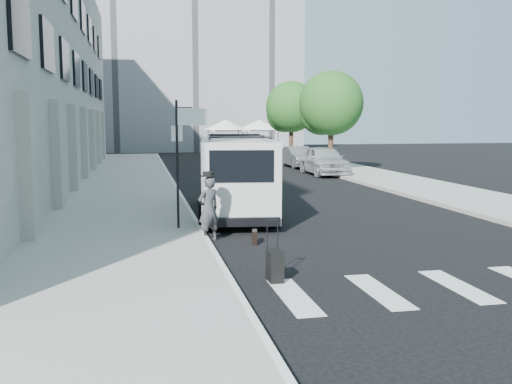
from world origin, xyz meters
name	(u,v)px	position (x,y,z in m)	size (l,w,h in m)	color
ground	(301,255)	(0.00, 0.00, 0.00)	(120.00, 120.00, 0.00)	black
sidewalk_left	(126,183)	(-4.25, 16.00, 0.07)	(4.50, 48.00, 0.15)	gray
sidewalk_right	(352,171)	(9.00, 20.00, 0.07)	(4.00, 56.00, 0.15)	gray
building_far	(190,32)	(2.00, 50.00, 12.50)	(22.00, 12.00, 25.00)	slate
sign_pole	(186,137)	(-2.36, 3.20, 2.65)	(1.03, 0.07, 3.50)	black
tree_near	(329,106)	(7.50, 20.15, 3.97)	(3.80, 3.83, 6.03)	black
tree_far	(290,109)	(7.50, 29.15, 3.97)	(3.80, 3.83, 6.03)	black
tent_left	(226,125)	(4.00, 38.00, 2.71)	(4.00, 4.00, 3.20)	black
tent_right	(260,125)	(7.20, 38.50, 2.71)	(4.00, 4.00, 3.20)	black
businessman	(209,209)	(-1.90, 2.00, 0.84)	(0.61, 0.40, 1.68)	#353437
briefcase	(255,237)	(-0.81, 1.44, 0.17)	(0.12, 0.44, 0.34)	black
suitcase	(275,266)	(-1.11, -2.00, 0.31)	(0.28, 0.43, 1.18)	black
cargo_van	(236,176)	(-0.52, 5.88, 1.29)	(2.97, 6.92, 2.51)	beige
parked_car_a	(324,160)	(6.80, 18.84, 0.84)	(1.99, 4.94, 1.68)	#B4B6BD
parked_car_b	(298,157)	(6.80, 24.22, 0.70)	(1.48, 4.23, 1.40)	#54585B
parked_car_c	(257,150)	(5.94, 33.71, 0.72)	(2.03, 4.99, 1.45)	#A3A6AB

